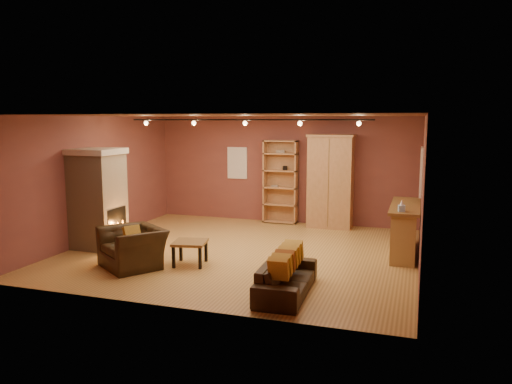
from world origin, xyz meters
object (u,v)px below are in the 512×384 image
(armchair, at_px, (133,241))
(coffee_table, at_px, (190,245))
(fireplace, at_px, (98,198))
(bar_counter, at_px, (405,229))
(loveseat, at_px, (287,271))
(bookcase, at_px, (281,181))
(armoire, at_px, (331,181))

(armchair, distance_m, coffee_table, 1.06)
(fireplace, relative_size, armchair, 1.57)
(fireplace, xyz_separation_m, coffee_table, (2.43, -0.60, -0.67))
(bar_counter, distance_m, loveseat, 3.48)
(fireplace, distance_m, bookcase, 4.80)
(bar_counter, bearing_deg, armoire, 132.34)
(bar_counter, bearing_deg, bookcase, 145.10)
(loveseat, bearing_deg, bar_counter, -31.01)
(loveseat, height_order, coffee_table, loveseat)
(armchair, relative_size, coffee_table, 1.91)
(bar_counter, distance_m, armchair, 5.40)
(bookcase, distance_m, loveseat, 5.58)
(bar_counter, relative_size, loveseat, 1.19)
(fireplace, relative_size, bar_counter, 1.00)
(bookcase, height_order, armoire, armoire)
(armoire, bearing_deg, coffee_table, -114.86)
(armoire, height_order, armchair, armoire)
(armoire, xyz_separation_m, loveseat, (0.21, -5.12, -0.82))
(armchair, bearing_deg, armoire, 92.73)
(armchair, bearing_deg, bar_counter, 62.77)
(fireplace, xyz_separation_m, armoire, (4.35, 3.55, 0.12))
(bar_counter, xyz_separation_m, armchair, (-4.76, -2.54, -0.02))
(bookcase, bearing_deg, loveseat, -73.67)
(bar_counter, relative_size, armchair, 1.57)
(fireplace, bearing_deg, armchair, -35.71)
(bar_counter, bearing_deg, coffee_table, -151.32)
(loveseat, bearing_deg, bookcase, 14.15)
(armoire, relative_size, loveseat, 1.33)
(coffee_table, bearing_deg, fireplace, 166.02)
(fireplace, height_order, bookcase, bookcase)
(loveseat, relative_size, armchair, 1.32)
(armchair, bearing_deg, coffee_table, 60.43)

